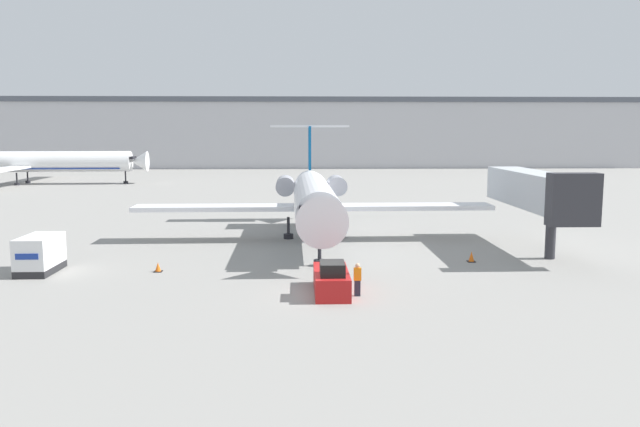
{
  "coord_description": "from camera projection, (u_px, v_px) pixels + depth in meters",
  "views": [
    {
      "loc": [
        -1.36,
        -32.69,
        8.86
      ],
      "look_at": [
        0.0,
        8.16,
        3.4
      ],
      "focal_mm": 35.0,
      "sensor_mm": 36.0,
      "label": 1
    }
  ],
  "objects": [
    {
      "name": "pushback_tug",
      "position": [
        331.0,
        280.0,
        34.17
      ],
      "size": [
        1.86,
        4.77,
        1.93
      ],
      "color": "#B21919",
      "rests_on": "ground"
    },
    {
      "name": "worker_near_tug",
      "position": [
        357.0,
        279.0,
        33.49
      ],
      "size": [
        0.4,
        0.25,
        1.8
      ],
      "color": "#232838",
      "rests_on": "ground"
    },
    {
      "name": "ground_plane",
      "position": [
        325.0,
        296.0,
        33.6
      ],
      "size": [
        600.0,
        600.0,
        0.0
      ],
      "primitive_type": "plane",
      "color": "gray"
    },
    {
      "name": "jet_bridge",
      "position": [
        536.0,
        191.0,
        45.83
      ],
      "size": [
        3.2,
        14.56,
        6.19
      ],
      "color": "#2D2D33",
      "rests_on": "ground"
    },
    {
      "name": "traffic_cone_right",
      "position": [
        471.0,
        257.0,
        42.29
      ],
      "size": [
        0.54,
        0.54,
        0.72
      ],
      "color": "black",
      "rests_on": "ground"
    },
    {
      "name": "airplane_parked_far_left",
      "position": [
        28.0,
        162.0,
        103.06
      ],
      "size": [
        37.88,
        34.22,
        10.53
      ],
      "color": "white",
      "rests_on": "ground"
    },
    {
      "name": "traffic_cone_left",
      "position": [
        158.0,
        267.0,
        39.32
      ],
      "size": [
        0.52,
        0.52,
        0.6
      ],
      "color": "black",
      "rests_on": "ground"
    },
    {
      "name": "airplane_main",
      "position": [
        314.0,
        198.0,
        50.39
      ],
      "size": [
        29.03,
        26.04,
        9.36
      ],
      "color": "white",
      "rests_on": "ground"
    },
    {
      "name": "luggage_cart",
      "position": [
        40.0,
        254.0,
        39.01
      ],
      "size": [
        1.94,
        3.74,
        2.33
      ],
      "color": "#232326",
      "rests_on": "ground"
    },
    {
      "name": "terminal_building",
      "position": [
        305.0,
        133.0,
        151.38
      ],
      "size": [
        180.0,
        16.8,
        16.55
      ],
      "color": "#B2B2B7",
      "rests_on": "ground"
    }
  ]
}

